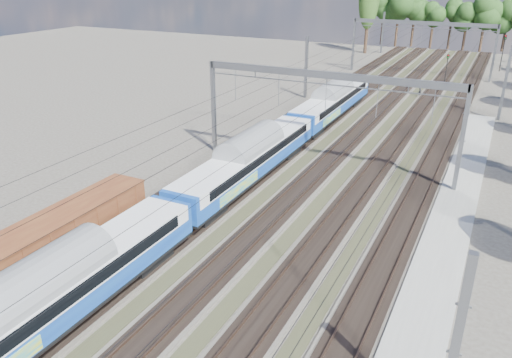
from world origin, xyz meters
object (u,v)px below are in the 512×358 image
at_px(emu_train, 248,155).
at_px(signal_near, 447,67).
at_px(freight_boxcar, 62,235).
at_px(worker, 420,91).
at_px(signal_far, 503,49).

relative_size(emu_train, signal_near, 13.00).
xyz_separation_m(freight_boxcar, signal_near, (14.41, 62.92, 1.15)).
xyz_separation_m(emu_train, worker, (7.59, 38.97, -1.86)).
relative_size(signal_near, signal_far, 0.80).
distance_m(freight_boxcar, signal_far, 83.79).
bearing_deg(emu_train, freight_boxcar, -105.64).
bearing_deg(signal_far, freight_boxcar, -88.89).
bearing_deg(emu_train, worker, 78.97).
distance_m(worker, signal_far, 27.76).
bearing_deg(signal_far, signal_near, -95.49).
bearing_deg(worker, signal_far, -29.62).
bearing_deg(signal_far, worker, -93.97).
bearing_deg(emu_train, signal_near, 78.06).
bearing_deg(freight_boxcar, signal_far, 75.12).
height_order(emu_train, freight_boxcar, emu_train).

